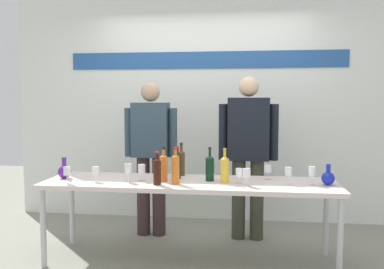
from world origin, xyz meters
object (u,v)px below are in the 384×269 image
(wine_glass_right_0, at_px, (247,173))
(wine_glass_right_1, at_px, (312,172))
(wine_bottle_2, at_px, (175,168))
(decanter_blue_right, at_px, (328,178))
(wine_glass_right_3, at_px, (288,172))
(wine_glass_left_2, at_px, (142,169))
(presenter_right, at_px, (248,147))
(wine_bottle_1, at_px, (157,170))
(wine_bottle_4, at_px, (225,168))
(wine_bottle_5, at_px, (177,165))
(wine_glass_left_1, at_px, (128,169))
(wine_glass_left_3, at_px, (67,171))
(display_table, at_px, (190,187))
(wine_bottle_0, at_px, (164,167))
(decanter_blue_left, at_px, (64,171))
(wine_glass_left_0, at_px, (96,171))
(wine_glass_right_2, at_px, (239,173))
(presenter_left, at_px, (151,149))
(wine_glass_right_4, at_px, (268,169))
(wine_bottle_3, at_px, (181,162))
(wine_bottle_6, at_px, (210,167))

(wine_glass_right_0, height_order, wine_glass_right_1, wine_glass_right_1)
(wine_bottle_2, xyz_separation_m, wine_glass_right_1, (1.16, 0.10, -0.03))
(decanter_blue_right, distance_m, wine_glass_right_3, 0.34)
(wine_glass_left_2, height_order, wine_glass_right_3, same)
(presenter_right, height_order, wine_bottle_1, presenter_right)
(wine_bottle_4, height_order, wine_bottle_5, wine_bottle_4)
(decanter_blue_right, height_order, wine_glass_right_0, decanter_blue_right)
(wine_bottle_4, relative_size, wine_glass_right_1, 1.89)
(wine_glass_left_1, distance_m, wine_glass_left_3, 0.53)
(display_table, distance_m, wine_bottle_0, 0.30)
(decanter_blue_left, bearing_deg, wine_bottle_5, 6.74)
(wine_bottle_1, bearing_deg, wine_glass_left_2, 138.30)
(wine_glass_left_0, bearing_deg, wine_glass_right_2, 3.23)
(wine_bottle_2, bearing_deg, presenter_left, 116.13)
(decanter_blue_left, relative_size, decanter_blue_right, 1.09)
(decanter_blue_left, relative_size, wine_glass_right_1, 1.22)
(wine_bottle_5, xyz_separation_m, wine_glass_left_3, (-0.91, -0.35, -0.02))
(wine_glass_right_4, bearing_deg, wine_bottle_2, -159.07)
(wine_glass_right_2, bearing_deg, decanter_blue_left, 178.18)
(decanter_blue_right, relative_size, wine_glass_left_3, 1.22)
(wine_glass_right_3, bearing_deg, wine_glass_right_2, -175.20)
(decanter_blue_left, distance_m, wine_glass_left_3, 0.27)
(wine_glass_right_0, bearing_deg, wine_bottle_3, 145.43)
(wine_glass_left_2, bearing_deg, wine_glass_right_4, 10.21)
(wine_bottle_0, relative_size, wine_bottle_2, 0.96)
(wine_bottle_3, bearing_deg, wine_bottle_1, -106.27)
(wine_bottle_0, relative_size, wine_bottle_6, 1.00)
(display_table, relative_size, wine_glass_right_3, 17.44)
(wine_bottle_3, bearing_deg, display_table, -66.40)
(wine_bottle_5, xyz_separation_m, wine_glass_right_3, (0.99, -0.14, -0.02))
(wine_bottle_5, bearing_deg, wine_glass_left_2, -153.82)
(wine_glass_left_3, bearing_deg, presenter_right, 31.06)
(decanter_blue_right, height_order, wine_bottle_2, wine_bottle_2)
(wine_glass_left_1, bearing_deg, wine_bottle_5, 29.33)
(wine_glass_right_1, bearing_deg, display_table, 178.05)
(wine_bottle_3, xyz_separation_m, wine_glass_right_4, (0.81, -0.11, -0.03))
(presenter_right, xyz_separation_m, wine_glass_right_2, (-0.08, -0.76, -0.14))
(wine_glass_left_1, xyz_separation_m, wine_glass_left_3, (-0.51, -0.13, -0.01))
(wine_bottle_3, bearing_deg, decanter_blue_right, -12.29)
(display_table, distance_m, wine_bottle_2, 0.26)
(presenter_right, relative_size, wine_bottle_4, 5.57)
(wine_bottle_0, distance_m, wine_bottle_5, 0.18)
(decanter_blue_right, xyz_separation_m, presenter_left, (-1.71, 0.71, 0.14))
(wine_bottle_3, distance_m, wine_bottle_4, 0.53)
(wine_glass_left_1, bearing_deg, wine_glass_left_3, -165.86)
(wine_bottle_2, relative_size, wine_bottle_3, 1.00)
(wine_bottle_3, distance_m, wine_bottle_5, 0.16)
(wine_glass_left_1, bearing_deg, wine_glass_left_0, -176.04)
(wine_glass_left_0, xyz_separation_m, wine_glass_left_1, (0.29, 0.02, 0.02))
(display_table, bearing_deg, decanter_blue_right, -0.58)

